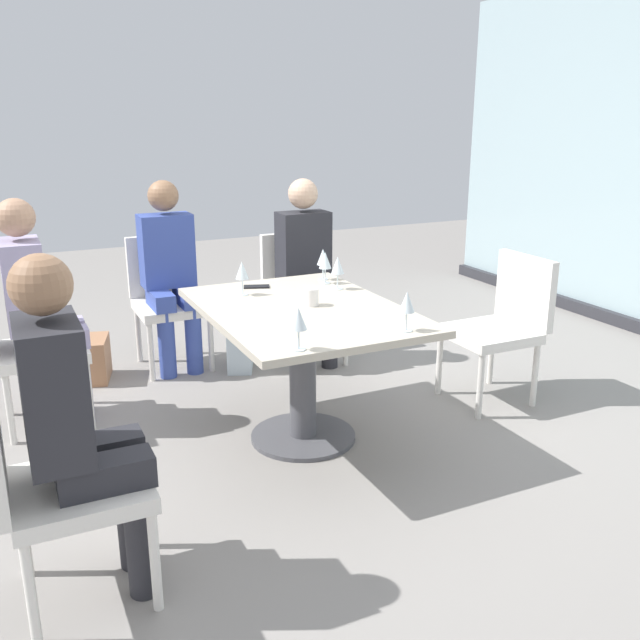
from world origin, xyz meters
name	(u,v)px	position (x,y,z in m)	size (l,w,h in m)	color
ground_plane	(303,438)	(0.00, 0.00, 0.00)	(12.00, 12.00, 0.00)	gray
dining_table_main	(302,340)	(0.00, 0.00, 0.56)	(1.32, 0.94, 0.73)	#BCB29E
chair_side_end	(168,293)	(-1.48, -0.35, 0.50)	(0.50, 0.46, 0.87)	silver
chair_far_left	(301,289)	(-1.19, 0.52, 0.50)	(0.50, 0.46, 0.87)	silver
chair_front_left	(21,341)	(-0.80, -1.31, 0.50)	(0.46, 0.50, 0.87)	silver
chair_front_right	(48,476)	(0.80, -1.31, 0.50)	(0.46, 0.50, 0.87)	silver
chair_near_window	(503,319)	(0.00, 1.31, 0.50)	(0.46, 0.51, 0.87)	silver
person_side_end	(170,267)	(-1.37, -0.35, 0.70)	(0.39, 0.34, 1.26)	#384C9E
person_far_left	(307,264)	(-1.08, 0.52, 0.70)	(0.39, 0.34, 1.26)	#28282D
person_front_left	(38,302)	(-0.80, -1.20, 0.70)	(0.34, 0.39, 1.26)	#9E93B7
person_front_right	(75,415)	(0.80, -1.20, 0.70)	(0.34, 0.39, 1.26)	#28282D
wine_glass_0	(325,261)	(-0.41, 0.33, 0.86)	(0.07, 0.07, 0.18)	silver
wine_glass_1	(298,320)	(0.59, -0.28, 0.86)	(0.07, 0.07, 0.18)	silver
wine_glass_2	(323,258)	(-0.50, 0.36, 0.86)	(0.07, 0.07, 0.18)	silver
wine_glass_3	(407,303)	(0.56, 0.26, 0.86)	(0.07, 0.07, 0.18)	silver
wine_glass_4	(338,266)	(-0.26, 0.33, 0.86)	(0.07, 0.07, 0.18)	silver
wine_glass_5	(242,271)	(-0.37, -0.19, 0.86)	(0.07, 0.07, 0.18)	silver
coffee_cup	(311,297)	(-0.01, 0.06, 0.78)	(0.08, 0.08, 0.09)	white
cell_phone_on_table	(257,287)	(-0.49, -0.06, 0.73)	(0.07, 0.14, 0.01)	black
handbag_0	(96,359)	(-1.36, -0.87, 0.14)	(0.30, 0.16, 0.28)	#A3704C
handbag_1	(240,348)	(-1.15, 0.05, 0.14)	(0.30, 0.16, 0.28)	silver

